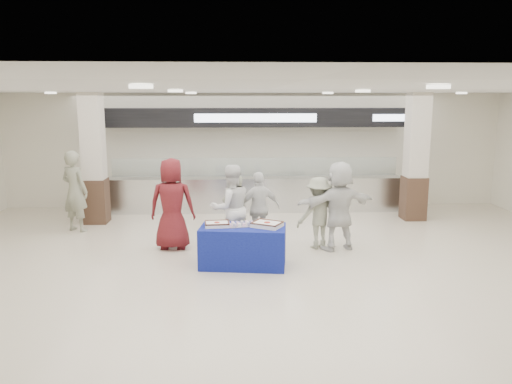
{
  "coord_description": "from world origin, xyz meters",
  "views": [
    {
      "loc": [
        -0.59,
        -8.09,
        3.05
      ],
      "look_at": [
        -0.15,
        1.6,
        1.23
      ],
      "focal_mm": 35.0,
      "sensor_mm": 36.0,
      "label": 1
    }
  ],
  "objects_px": {
    "soldier_a": "(235,211)",
    "civilian_white": "(339,206)",
    "cupcake_tray": "(241,224)",
    "civilian_maroon": "(172,204)",
    "chef_short": "(259,208)",
    "sheet_cake_left": "(217,224)",
    "chef_tall": "(231,208)",
    "soldier_bg": "(75,191)",
    "soldier_b": "(318,213)",
    "display_table": "(243,246)",
    "sheet_cake_right": "(267,224)"
  },
  "relations": [
    {
      "from": "civilian_maroon",
      "to": "soldier_b",
      "type": "xyz_separation_m",
      "value": [
        2.99,
        -0.09,
        -0.2
      ]
    },
    {
      "from": "display_table",
      "to": "chef_tall",
      "type": "bearing_deg",
      "value": 110.27
    },
    {
      "from": "civilian_maroon",
      "to": "chef_short",
      "type": "distance_m",
      "value": 1.82
    },
    {
      "from": "sheet_cake_left",
      "to": "soldier_a",
      "type": "height_order",
      "value": "soldier_a"
    },
    {
      "from": "chef_short",
      "to": "civilian_white",
      "type": "relative_size",
      "value": 0.85
    },
    {
      "from": "display_table",
      "to": "chef_short",
      "type": "relative_size",
      "value": 1.0
    },
    {
      "from": "chef_short",
      "to": "civilian_white",
      "type": "bearing_deg",
      "value": 147.62
    },
    {
      "from": "chef_tall",
      "to": "display_table",
      "type": "bearing_deg",
      "value": 82.83
    },
    {
      "from": "chef_short",
      "to": "soldier_b",
      "type": "relative_size",
      "value": 1.04
    },
    {
      "from": "soldier_a",
      "to": "soldier_bg",
      "type": "distance_m",
      "value": 3.96
    },
    {
      "from": "civilian_maroon",
      "to": "chef_tall",
      "type": "distance_m",
      "value": 1.21
    },
    {
      "from": "display_table",
      "to": "soldier_a",
      "type": "relative_size",
      "value": 1.01
    },
    {
      "from": "sheet_cake_right",
      "to": "chef_tall",
      "type": "distance_m",
      "value": 1.21
    },
    {
      "from": "sheet_cake_left",
      "to": "chef_short",
      "type": "bearing_deg",
      "value": 58.4
    },
    {
      "from": "soldier_bg",
      "to": "sheet_cake_right",
      "type": "bearing_deg",
      "value": 174.84
    },
    {
      "from": "soldier_a",
      "to": "soldier_bg",
      "type": "height_order",
      "value": "soldier_bg"
    },
    {
      "from": "civilian_white",
      "to": "civilian_maroon",
      "type": "bearing_deg",
      "value": -20.1
    },
    {
      "from": "sheet_cake_right",
      "to": "soldier_a",
      "type": "relative_size",
      "value": 0.41
    },
    {
      "from": "sheet_cake_left",
      "to": "civilian_white",
      "type": "distance_m",
      "value": 2.61
    },
    {
      "from": "civilian_maroon",
      "to": "soldier_b",
      "type": "bearing_deg",
      "value": -179.04
    },
    {
      "from": "sheet_cake_right",
      "to": "cupcake_tray",
      "type": "xyz_separation_m",
      "value": [
        -0.48,
        0.09,
        -0.02
      ]
    },
    {
      "from": "sheet_cake_right",
      "to": "soldier_bg",
      "type": "distance_m",
      "value": 5.06
    },
    {
      "from": "civilian_white",
      "to": "soldier_bg",
      "type": "height_order",
      "value": "soldier_bg"
    },
    {
      "from": "civilian_white",
      "to": "soldier_bg",
      "type": "bearing_deg",
      "value": -33.04
    },
    {
      "from": "sheet_cake_right",
      "to": "civilian_maroon",
      "type": "distance_m",
      "value": 2.22
    },
    {
      "from": "soldier_b",
      "to": "cupcake_tray",
      "type": "bearing_deg",
      "value": 11.08
    },
    {
      "from": "display_table",
      "to": "cupcake_tray",
      "type": "distance_m",
      "value": 0.42
    },
    {
      "from": "cupcake_tray",
      "to": "civilian_white",
      "type": "distance_m",
      "value": 2.21
    },
    {
      "from": "sheet_cake_left",
      "to": "soldier_a",
      "type": "distance_m",
      "value": 1.24
    },
    {
      "from": "sheet_cake_left",
      "to": "sheet_cake_right",
      "type": "xyz_separation_m",
      "value": [
        0.92,
        -0.08,
        0.0
      ]
    },
    {
      "from": "chef_tall",
      "to": "soldier_bg",
      "type": "height_order",
      "value": "soldier_bg"
    },
    {
      "from": "cupcake_tray",
      "to": "civilian_maroon",
      "type": "height_order",
      "value": "civilian_maroon"
    },
    {
      "from": "sheet_cake_left",
      "to": "cupcake_tray",
      "type": "distance_m",
      "value": 0.43
    },
    {
      "from": "civilian_maroon",
      "to": "soldier_b",
      "type": "distance_m",
      "value": 3.0
    },
    {
      "from": "sheet_cake_left",
      "to": "civilian_white",
      "type": "bearing_deg",
      "value": 20.45
    },
    {
      "from": "display_table",
      "to": "soldier_a",
      "type": "xyz_separation_m",
      "value": [
        -0.14,
        1.25,
        0.39
      ]
    },
    {
      "from": "cupcake_tray",
      "to": "civilian_white",
      "type": "height_order",
      "value": "civilian_white"
    },
    {
      "from": "civilian_white",
      "to": "soldier_b",
      "type": "bearing_deg",
      "value": -33.6
    },
    {
      "from": "soldier_a",
      "to": "civilian_white",
      "type": "height_order",
      "value": "civilian_white"
    },
    {
      "from": "chef_tall",
      "to": "soldier_bg",
      "type": "xyz_separation_m",
      "value": [
        -3.61,
        1.69,
        0.06
      ]
    },
    {
      "from": "sheet_cake_right",
      "to": "civilian_white",
      "type": "height_order",
      "value": "civilian_white"
    },
    {
      "from": "soldier_bg",
      "to": "soldier_b",
      "type": "bearing_deg",
      "value": -169.25
    },
    {
      "from": "chef_short",
      "to": "soldier_b",
      "type": "distance_m",
      "value": 1.25
    },
    {
      "from": "sheet_cake_right",
      "to": "soldier_a",
      "type": "xyz_separation_m",
      "value": [
        -0.59,
        1.28,
        -0.04
      ]
    },
    {
      "from": "civilian_maroon",
      "to": "civilian_white",
      "type": "distance_m",
      "value": 3.4
    },
    {
      "from": "chef_tall",
      "to": "civilian_white",
      "type": "bearing_deg",
      "value": 159.45
    },
    {
      "from": "sheet_cake_left",
      "to": "chef_tall",
      "type": "height_order",
      "value": "chef_tall"
    },
    {
      "from": "soldier_a",
      "to": "chef_short",
      "type": "xyz_separation_m",
      "value": [
        0.52,
        0.18,
        0.01
      ]
    },
    {
      "from": "soldier_b",
      "to": "chef_tall",
      "type": "bearing_deg",
      "value": -18.2
    },
    {
      "from": "chef_short",
      "to": "civilian_white",
      "type": "xyz_separation_m",
      "value": [
        1.59,
        -0.47,
        0.14
      ]
    }
  ]
}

